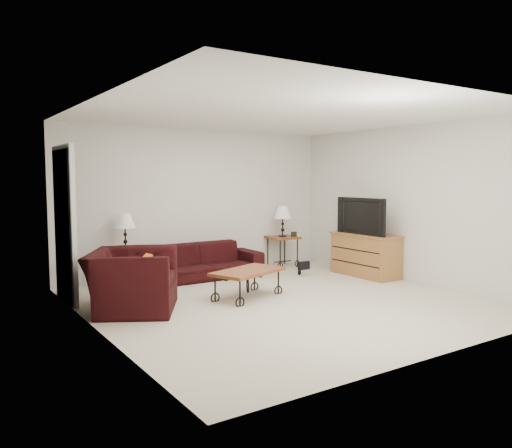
{
  "coord_description": "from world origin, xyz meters",
  "views": [
    {
      "loc": [
        -4.05,
        -5.44,
        1.67
      ],
      "look_at": [
        0.0,
        0.7,
        1.0
      ],
      "focal_mm": 35.7,
      "sensor_mm": 36.0,
      "label": 1
    }
  ],
  "objects_px": {
    "coffee_table": "(248,284)",
    "backpack": "(299,262)",
    "side_table_right": "(283,251)",
    "lamp_left": "(125,231)",
    "television": "(365,216)",
    "sofa": "(203,261)",
    "lamp_right": "(283,221)",
    "side_table_left": "(126,267)",
    "tv_stand": "(365,255)",
    "armchair": "(133,281)"
  },
  "relations": [
    {
      "from": "coffee_table",
      "to": "backpack",
      "type": "distance_m",
      "value": 1.88
    },
    {
      "from": "side_table_right",
      "to": "lamp_left",
      "type": "xyz_separation_m",
      "value": [
        -3.02,
        0.0,
        0.56
      ]
    },
    {
      "from": "television",
      "to": "backpack",
      "type": "height_order",
      "value": "television"
    },
    {
      "from": "sofa",
      "to": "lamp_left",
      "type": "bearing_deg",
      "value": 171.78
    },
    {
      "from": "lamp_left",
      "to": "lamp_right",
      "type": "xyz_separation_m",
      "value": [
        3.02,
        0.0,
        0.02
      ]
    },
    {
      "from": "sofa",
      "to": "side_table_left",
      "type": "height_order",
      "value": "sofa"
    },
    {
      "from": "sofa",
      "to": "tv_stand",
      "type": "bearing_deg",
      "value": -28.71
    },
    {
      "from": "coffee_table",
      "to": "television",
      "type": "height_order",
      "value": "television"
    },
    {
      "from": "lamp_right",
      "to": "television",
      "type": "height_order",
      "value": "television"
    },
    {
      "from": "side_table_left",
      "to": "lamp_left",
      "type": "height_order",
      "value": "lamp_left"
    },
    {
      "from": "coffee_table",
      "to": "armchair",
      "type": "bearing_deg",
      "value": 171.57
    },
    {
      "from": "sofa",
      "to": "tv_stand",
      "type": "distance_m",
      "value": 2.76
    },
    {
      "from": "sofa",
      "to": "armchair",
      "type": "xyz_separation_m",
      "value": [
        -1.69,
        -1.34,
        0.09
      ]
    },
    {
      "from": "side_table_left",
      "to": "side_table_right",
      "type": "distance_m",
      "value": 3.02
    },
    {
      "from": "side_table_right",
      "to": "tv_stand",
      "type": "height_order",
      "value": "tv_stand"
    },
    {
      "from": "lamp_left",
      "to": "television",
      "type": "height_order",
      "value": "television"
    },
    {
      "from": "sofa",
      "to": "coffee_table",
      "type": "distance_m",
      "value": 1.58
    },
    {
      "from": "side_table_left",
      "to": "tv_stand",
      "type": "bearing_deg",
      "value": -22.32
    },
    {
      "from": "side_table_left",
      "to": "lamp_right",
      "type": "xyz_separation_m",
      "value": [
        3.02,
        0.0,
        0.58
      ]
    },
    {
      "from": "tv_stand",
      "to": "side_table_left",
      "type": "bearing_deg",
      "value": 157.68
    },
    {
      "from": "side_table_right",
      "to": "coffee_table",
      "type": "bearing_deg",
      "value": -137.2
    },
    {
      "from": "sofa",
      "to": "coffee_table",
      "type": "xyz_separation_m",
      "value": [
        -0.11,
        -1.57,
        -0.09
      ]
    },
    {
      "from": "tv_stand",
      "to": "backpack",
      "type": "xyz_separation_m",
      "value": [
        -0.9,
        0.67,
        -0.14
      ]
    },
    {
      "from": "lamp_right",
      "to": "backpack",
      "type": "bearing_deg",
      "value": -106.89
    },
    {
      "from": "sofa",
      "to": "side_table_right",
      "type": "distance_m",
      "value": 1.79
    },
    {
      "from": "side_table_left",
      "to": "television",
      "type": "relative_size",
      "value": 0.52
    },
    {
      "from": "side_table_right",
      "to": "tv_stand",
      "type": "xyz_separation_m",
      "value": [
        0.64,
        -1.51,
        0.07
      ]
    },
    {
      "from": "lamp_right",
      "to": "coffee_table",
      "type": "distance_m",
      "value": 2.66
    },
    {
      "from": "sofa",
      "to": "coffee_table",
      "type": "bearing_deg",
      "value": -94.18
    },
    {
      "from": "tv_stand",
      "to": "lamp_left",
      "type": "bearing_deg",
      "value": 157.68
    },
    {
      "from": "side_table_right",
      "to": "television",
      "type": "distance_m",
      "value": 1.79
    },
    {
      "from": "tv_stand",
      "to": "backpack",
      "type": "bearing_deg",
      "value": 143.32
    },
    {
      "from": "side_table_right",
      "to": "armchair",
      "type": "bearing_deg",
      "value": -156.32
    },
    {
      "from": "sofa",
      "to": "lamp_right",
      "type": "height_order",
      "value": "lamp_right"
    },
    {
      "from": "tv_stand",
      "to": "television",
      "type": "distance_m",
      "value": 0.67
    },
    {
      "from": "lamp_right",
      "to": "armchair",
      "type": "relative_size",
      "value": 0.49
    },
    {
      "from": "side_table_right",
      "to": "coffee_table",
      "type": "relative_size",
      "value": 0.54
    },
    {
      "from": "lamp_right",
      "to": "side_table_right",
      "type": "bearing_deg",
      "value": 0.0
    },
    {
      "from": "coffee_table",
      "to": "armchair",
      "type": "xyz_separation_m",
      "value": [
        -1.57,
        0.23,
        0.18
      ]
    },
    {
      "from": "backpack",
      "to": "side_table_right",
      "type": "bearing_deg",
      "value": 49.63
    },
    {
      "from": "side_table_left",
      "to": "television",
      "type": "bearing_deg",
      "value": -22.43
    },
    {
      "from": "side_table_right",
      "to": "tv_stand",
      "type": "distance_m",
      "value": 1.64
    },
    {
      "from": "side_table_left",
      "to": "lamp_right",
      "type": "distance_m",
      "value": 3.08
    },
    {
      "from": "lamp_left",
      "to": "lamp_right",
      "type": "relative_size",
      "value": 0.98
    },
    {
      "from": "sofa",
      "to": "side_table_right",
      "type": "height_order",
      "value": "sofa"
    },
    {
      "from": "side_table_right",
      "to": "backpack",
      "type": "xyz_separation_m",
      "value": [
        -0.25,
        -0.84,
        -0.07
      ]
    },
    {
      "from": "side_table_left",
      "to": "side_table_right",
      "type": "relative_size",
      "value": 0.98
    },
    {
      "from": "lamp_left",
      "to": "armchair",
      "type": "height_order",
      "value": "lamp_left"
    },
    {
      "from": "coffee_table",
      "to": "side_table_left",
      "type": "bearing_deg",
      "value": 122.88
    },
    {
      "from": "coffee_table",
      "to": "lamp_right",
      "type": "bearing_deg",
      "value": 42.8
    }
  ]
}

